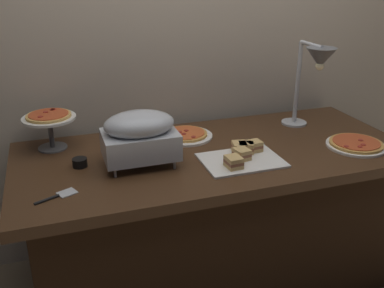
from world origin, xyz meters
TOP-DOWN VIEW (x-y plane):
  - ground_plane at (0.00, 0.00)m, footprint 8.00×8.00m
  - back_wall at (0.00, 0.50)m, footprint 4.40×0.04m
  - buffet_table at (0.00, 0.00)m, footprint 1.90×0.84m
  - chafing_dish at (-0.37, -0.04)m, footprint 0.33×0.22m
  - heat_lamp at (0.56, 0.07)m, footprint 0.15×0.33m
  - pizza_plate_front at (0.68, -0.18)m, footprint 0.29×0.29m
  - pizza_plate_center at (-0.08, 0.21)m, footprint 0.28×0.28m
  - pizza_plate_raised_stand at (-0.75, 0.28)m, footprint 0.25×0.25m
  - sandwich_platter at (0.08, -0.14)m, footprint 0.36×0.26m
  - sauce_cup_near at (-0.64, 0.02)m, footprint 0.07×0.07m
  - serving_spatula at (-0.75, -0.23)m, footprint 0.17×0.10m

SIDE VIEW (x-z plane):
  - ground_plane at x=0.00m, z-range 0.00..0.00m
  - buffet_table at x=0.00m, z-range 0.01..0.77m
  - serving_spatula at x=-0.75m, z-range 0.76..0.77m
  - pizza_plate_center at x=-0.08m, z-range 0.76..0.79m
  - pizza_plate_front at x=0.68m, z-range 0.76..0.79m
  - sauce_cup_near at x=-0.64m, z-range 0.76..0.80m
  - sandwich_platter at x=0.08m, z-range 0.75..0.81m
  - chafing_dish at x=-0.37m, z-range 0.78..1.03m
  - pizza_plate_raised_stand at x=-0.75m, z-range 0.81..1.00m
  - heat_lamp at x=0.56m, z-range 0.89..1.35m
  - back_wall at x=0.00m, z-range 0.00..2.40m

